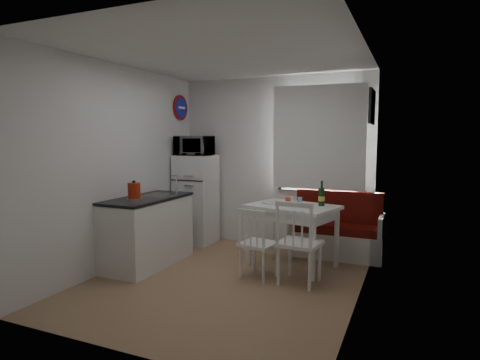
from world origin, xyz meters
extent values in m
cube|color=#A07D55|center=(0.00, 0.00, 0.00)|extent=(3.00, 3.50, 0.02)
cube|color=white|center=(0.00, 0.00, 2.60)|extent=(3.00, 3.50, 0.02)
cube|color=white|center=(0.00, 1.75, 1.30)|extent=(3.00, 0.02, 2.60)
cube|color=white|center=(0.00, -1.75, 1.30)|extent=(3.00, 0.02, 2.60)
cube|color=white|center=(-1.50, 0.00, 1.30)|extent=(0.02, 3.50, 2.60)
cube|color=white|center=(1.50, 0.00, 1.30)|extent=(0.02, 3.50, 2.60)
cube|color=white|center=(0.70, 1.72, 1.62)|extent=(1.22, 0.06, 1.47)
cube|color=white|center=(0.70, 1.65, 1.68)|extent=(1.35, 0.02, 1.50)
cube|color=white|center=(-1.20, 0.15, 0.43)|extent=(0.60, 1.30, 0.86)
cube|color=black|center=(-1.20, 0.15, 0.89)|extent=(0.62, 1.32, 0.03)
cube|color=#99999E|center=(-1.18, 0.40, 0.85)|extent=(0.40, 0.40, 0.10)
cylinder|color=silver|center=(-1.02, 0.58, 1.03)|extent=(0.02, 0.02, 0.26)
cylinder|color=#191F9B|center=(-1.47, 1.45, 2.15)|extent=(0.03, 0.40, 0.40)
cube|color=black|center=(1.48, 1.10, 2.05)|extent=(0.04, 0.52, 0.42)
cube|color=white|center=(1.02, 1.48, 0.18)|extent=(1.28, 0.49, 0.35)
cube|color=#5F100A|center=(1.02, 1.48, 0.41)|extent=(1.22, 0.45, 0.12)
cube|color=#5F100A|center=(1.02, 1.67, 0.69)|extent=(1.22, 0.10, 0.45)
cube|color=white|center=(0.57, 0.84, 0.79)|extent=(1.24, 1.01, 0.04)
cube|color=white|center=(0.57, 0.84, 0.70)|extent=(1.10, 0.88, 0.13)
cylinder|color=white|center=(0.57, 0.84, 0.38)|extent=(0.06, 0.06, 0.76)
cube|color=white|center=(0.32, 0.27, 0.41)|extent=(0.47, 0.45, 0.04)
cube|color=white|center=(0.32, 0.10, 0.63)|extent=(0.38, 0.11, 0.42)
cube|color=white|center=(0.82, 0.27, 0.47)|extent=(0.50, 0.48, 0.04)
cube|color=white|center=(0.82, 0.07, 0.73)|extent=(0.44, 0.08, 0.48)
cube|color=white|center=(-1.18, 1.40, 0.70)|extent=(0.56, 0.56, 1.40)
imported|color=white|center=(-1.18, 1.35, 1.55)|extent=(0.54, 0.37, 0.30)
cylinder|color=#B4260E|center=(-1.15, -0.17, 1.02)|extent=(0.18, 0.18, 0.25)
cylinder|color=#D35923|center=(0.52, 0.79, 0.86)|extent=(0.07, 0.07, 0.11)
cylinder|color=#89AFEA|center=(0.65, 0.89, 0.86)|extent=(0.06, 0.06, 0.10)
cylinder|color=white|center=(0.27, 0.86, 0.82)|extent=(0.24, 0.24, 0.02)
camera|label=1|loc=(1.98, -4.12, 1.67)|focal=30.00mm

